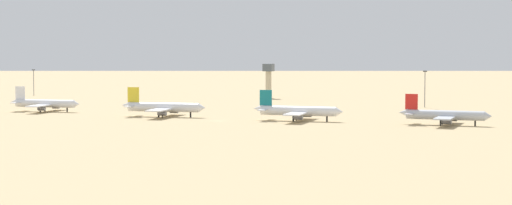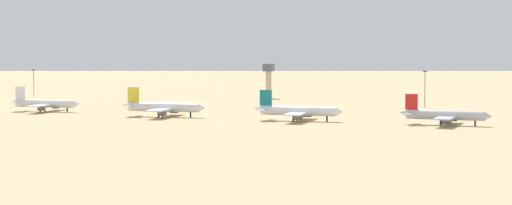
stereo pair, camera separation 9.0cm
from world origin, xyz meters
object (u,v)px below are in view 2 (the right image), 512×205
Objects in this scene: parked_jet_teal_4 at (297,111)px; parked_jet_red_5 at (444,115)px; parked_jet_white_2 at (45,103)px; light_pole_west at (34,80)px; light_pole_mid at (425,86)px; parked_jet_yellow_3 at (163,107)px; control_tower at (269,77)px.

parked_jet_red_5 is at bearing -2.23° from parked_jet_teal_4.
parked_jet_white_2 is 2.24× the size of light_pole_west.
parked_jet_yellow_3 is at bearing -133.86° from light_pole_mid.
parked_jet_yellow_3 is 137.45m from control_tower.
control_tower is at bearing 60.90° from parked_jet_white_2.
parked_jet_teal_4 is at bearing -30.37° from light_pole_west.
light_pole_west is (-254.37, 114.97, 4.93)m from parked_jet_red_5.
parked_jet_red_5 is at bearing -75.56° from light_pole_mid.
parked_jet_white_2 is at bearing -150.27° from light_pole_mid.
light_pole_mid is at bearing 104.14° from parked_jet_red_5.
parked_jet_red_5 is at bearing -7.26° from parked_jet_white_2.
parked_jet_white_2 is 61.32m from parked_jet_yellow_3.
control_tower is at bearing 110.31° from parked_jet_teal_4.
parked_jet_yellow_3 is 2.44× the size of light_pole_west.
parked_jet_yellow_3 is at bearing -88.20° from control_tower.
parked_jet_red_5 is 279.19m from light_pole_west.
light_pole_mid reaches higher than parked_jet_teal_4.
parked_jet_yellow_3 is at bearing -39.51° from light_pole_west.
parked_jet_yellow_3 is at bearing -179.27° from parked_jet_red_5.
light_pole_west is (-80.97, 109.93, 5.00)m from parked_jet_white_2.
light_pole_west reaches higher than parked_jet_white_2.
parked_jet_yellow_3 reaches higher than parked_jet_teal_4.
parked_jet_yellow_3 is at bearing 176.61° from parked_jet_teal_4.
light_pole_west is at bearing 174.01° from light_pole_mid.
parked_jet_red_5 reaches higher than parked_jet_white_2.
parked_jet_red_5 is (173.40, -5.04, 0.08)m from parked_jet_white_2.
light_pole_mid is (93.45, -44.43, -1.53)m from control_tower.
light_pole_mid is at bearing 39.81° from parked_jet_yellow_3.
control_tower is 139.06m from light_pole_west.
light_pole_mid reaches higher than parked_jet_white_2.
parked_jet_teal_4 is at bearing -65.85° from control_tower.
control_tower is at bearing 154.57° from light_pole_mid.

